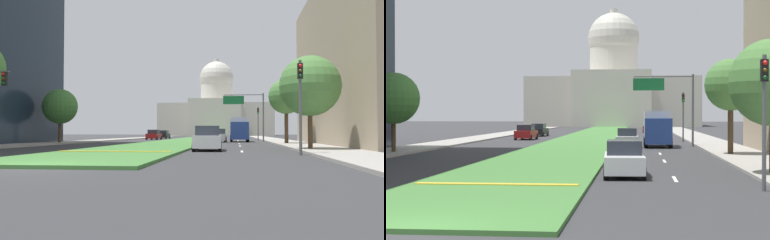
% 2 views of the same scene
% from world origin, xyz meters
% --- Properties ---
extents(ground_plane, '(292.27, 292.27, 0.00)m').
position_xyz_m(ground_plane, '(0.00, 66.43, 0.00)').
color(ground_plane, '#333335').
extents(grass_median, '(7.30, 119.57, 0.14)m').
position_xyz_m(grass_median, '(0.00, 59.78, 0.07)').
color(grass_median, '#427A38').
rests_on(grass_median, ground_plane).
extents(median_curb_nose, '(6.57, 0.50, 0.04)m').
position_xyz_m(median_curb_nose, '(0.00, 9.27, 0.16)').
color(median_curb_nose, gold).
rests_on(median_curb_nose, grass_median).
extents(lane_dashes_right, '(0.16, 37.26, 0.01)m').
position_xyz_m(lane_dashes_right, '(7.26, 31.98, 0.00)').
color(lane_dashes_right, silver).
rests_on(lane_dashes_right, ground_plane).
extents(sidewalk_left, '(4.00, 119.57, 0.15)m').
position_xyz_m(sidewalk_left, '(-12.88, 53.14, 0.07)').
color(sidewalk_left, '#9E9991').
rests_on(sidewalk_left, ground_plane).
extents(sidewalk_right, '(4.00, 119.57, 0.15)m').
position_xyz_m(sidewalk_right, '(12.88, 53.14, 0.07)').
color(sidewalk_right, '#9E9991').
rests_on(sidewalk_right, ground_plane).
extents(capitol_building, '(39.98, 27.76, 28.32)m').
position_xyz_m(capitol_building, '(0.00, 132.02, 8.47)').
color(capitol_building, beige).
rests_on(capitol_building, ground_plane).
extents(traffic_light_near_right, '(0.28, 0.35, 5.20)m').
position_xyz_m(traffic_light_near_right, '(10.38, 9.31, 3.31)').
color(traffic_light_near_right, '#515456').
rests_on(traffic_light_near_right, ground_plane).
extents(traffic_light_far_right, '(0.28, 0.35, 5.20)m').
position_xyz_m(traffic_light_far_right, '(10.38, 49.38, 3.31)').
color(traffic_light_far_right, '#515456').
rests_on(traffic_light_far_right, ground_plane).
extents(overhead_guide_sign, '(5.46, 0.20, 6.50)m').
position_xyz_m(overhead_guide_sign, '(8.56, 40.70, 4.64)').
color(overhead_guide_sign, '#515456').
rests_on(overhead_guide_sign, ground_plane).
extents(street_tree_left_mid, '(3.83, 3.83, 6.01)m').
position_xyz_m(street_tree_left_mid, '(-12.31, 28.78, 4.08)').
color(street_tree_left_mid, '#4C3823').
rests_on(street_tree_left_mid, ground_plane).
extents(street_tree_right_mid, '(3.66, 3.66, 6.81)m').
position_xyz_m(street_tree_right_mid, '(12.10, 28.89, 4.94)').
color(street_tree_right_mid, '#4C3823').
rests_on(street_tree_right_mid, ground_plane).
extents(sedan_lead_stopped, '(2.05, 4.59, 1.69)m').
position_xyz_m(sedan_lead_stopped, '(4.95, 14.42, 0.79)').
color(sedan_lead_stopped, silver).
rests_on(sedan_lead_stopped, ground_plane).
extents(sedan_midblock, '(1.94, 4.49, 1.71)m').
position_xyz_m(sedan_midblock, '(4.75, 37.90, 0.80)').
color(sedan_midblock, '#BCBCC1').
rests_on(sedan_midblock, ground_plane).
extents(sedan_distant, '(2.11, 4.20, 1.70)m').
position_xyz_m(sedan_distant, '(-6.95, 53.50, 0.79)').
color(sedan_distant, maroon).
rests_on(sedan_distant, ground_plane).
extents(sedan_far_horizon, '(1.95, 4.72, 1.64)m').
position_xyz_m(sedan_far_horizon, '(-7.24, 64.31, 0.77)').
color(sedan_far_horizon, black).
rests_on(sedan_far_horizon, ground_plane).
extents(sedan_very_far, '(2.10, 4.54, 1.72)m').
position_xyz_m(sedan_very_far, '(7.53, 79.85, 0.81)').
color(sedan_very_far, maroon).
rests_on(sedan_very_far, ground_plane).
extents(box_truck_delivery, '(2.40, 6.40, 3.20)m').
position_xyz_m(box_truck_delivery, '(7.39, 40.03, 1.68)').
color(box_truck_delivery, navy).
rests_on(box_truck_delivery, ground_plane).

